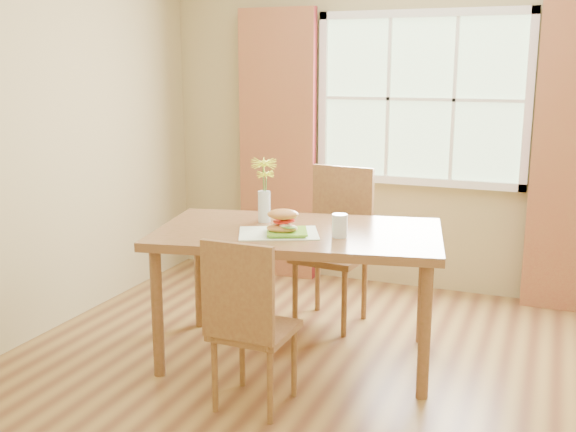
# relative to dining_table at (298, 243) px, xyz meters

# --- Properties ---
(room) EXTENTS (4.24, 3.84, 2.74)m
(room) POSITION_rel_dining_table_xyz_m (0.38, -0.27, 0.63)
(room) COLOR olive
(room) RESTS_ON ground
(window) EXTENTS (1.62, 0.06, 1.32)m
(window) POSITION_rel_dining_table_xyz_m (0.38, 1.61, 0.78)
(window) COLOR #A7CB9A
(window) RESTS_ON room
(curtain_left) EXTENTS (0.65, 0.08, 2.20)m
(curtain_left) POSITION_rel_dining_table_xyz_m (-0.77, 1.51, 0.38)
(curtain_left) COLOR maroon
(curtain_left) RESTS_ON room
(dining_table) EXTENTS (1.81, 1.24, 0.81)m
(dining_table) POSITION_rel_dining_table_xyz_m (0.00, 0.00, 0.00)
(dining_table) COLOR brown
(dining_table) RESTS_ON room
(chair_near) EXTENTS (0.39, 0.39, 0.93)m
(chair_near) POSITION_rel_dining_table_xyz_m (-0.00, -0.70, -0.22)
(chair_near) COLOR brown
(chair_near) RESTS_ON room
(chair_far) EXTENTS (0.49, 0.49, 1.07)m
(chair_far) POSITION_rel_dining_table_xyz_m (0.01, 0.71, -0.14)
(chair_far) COLOR brown
(chair_far) RESTS_ON room
(placemat) EXTENTS (0.55, 0.49, 0.01)m
(placemat) POSITION_rel_dining_table_xyz_m (-0.07, -0.13, 0.09)
(placemat) COLOR beige
(placemat) RESTS_ON dining_table
(plate) EXTENTS (0.30, 0.30, 0.01)m
(plate) POSITION_rel_dining_table_xyz_m (-0.02, -0.14, 0.09)
(plate) COLOR #6CBE2F
(plate) RESTS_ON placemat
(croissant_sandwich) EXTENTS (0.21, 0.18, 0.14)m
(croissant_sandwich) POSITION_rel_dining_table_xyz_m (-0.03, -0.16, 0.17)
(croissant_sandwich) COLOR gold
(croissant_sandwich) RESTS_ON plate
(water_glass) EXTENTS (0.09, 0.09, 0.13)m
(water_glass) POSITION_rel_dining_table_xyz_m (0.28, -0.07, 0.15)
(water_glass) COLOR silver
(water_glass) RESTS_ON dining_table
(flower_vase) EXTENTS (0.16, 0.16, 0.40)m
(flower_vase) POSITION_rel_dining_table_xyz_m (-0.27, 0.12, 0.32)
(flower_vase) COLOR silver
(flower_vase) RESTS_ON dining_table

